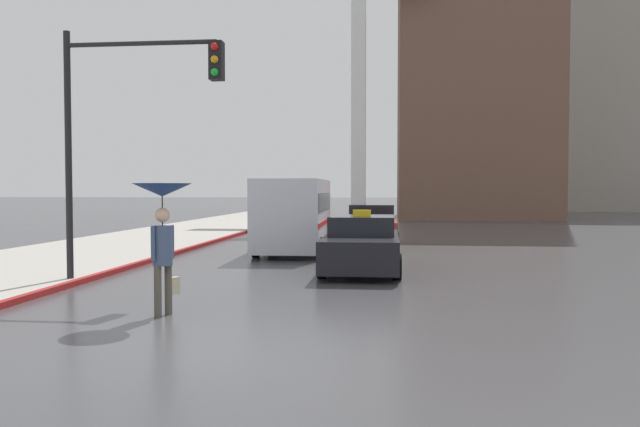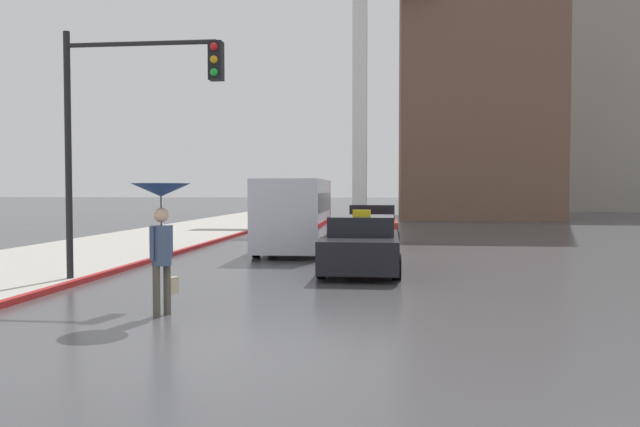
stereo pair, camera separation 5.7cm
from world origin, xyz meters
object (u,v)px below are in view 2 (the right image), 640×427
sedan_red (372,227)px  ambulance_van (294,212)px  traffic_light (130,108)px  monument_cross (360,33)px  pedestrian_with_umbrella (161,213)px  taxi (362,245)px

sedan_red → ambulance_van: 3.84m
ambulance_van → traffic_light: traffic_light is taller
ambulance_van → monument_cross: 22.59m
pedestrian_with_umbrella → monument_cross: 31.83m
taxi → ambulance_van: ambulance_van is taller
traffic_light → pedestrian_with_umbrella: bearing=-59.1°
pedestrian_with_umbrella → ambulance_van: bearing=25.2°
sedan_red → monument_cross: bearing=-85.6°
taxi → ambulance_van: size_ratio=0.86×
sedan_red → monument_cross: (-1.31, 17.02, 11.21)m
traffic_light → taxi: bearing=30.3°
taxi → pedestrian_with_umbrella: 6.62m
taxi → pedestrian_with_umbrella: size_ratio=2.04×
pedestrian_with_umbrella → traffic_light: size_ratio=0.40×
pedestrian_with_umbrella → traffic_light: traffic_light is taller
pedestrian_with_umbrella → traffic_light: (-1.81, 3.03, 2.11)m
traffic_light → monument_cross: size_ratio=0.26×
taxi → monument_cross: size_ratio=0.21×
sedan_red → pedestrian_with_umbrella: 13.45m
sedan_red → monument_cross: size_ratio=0.21×
ambulance_van → monument_cross: (1.13, 19.92, 10.59)m
sedan_red → pedestrian_with_umbrella: (-3.03, -13.07, 0.97)m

